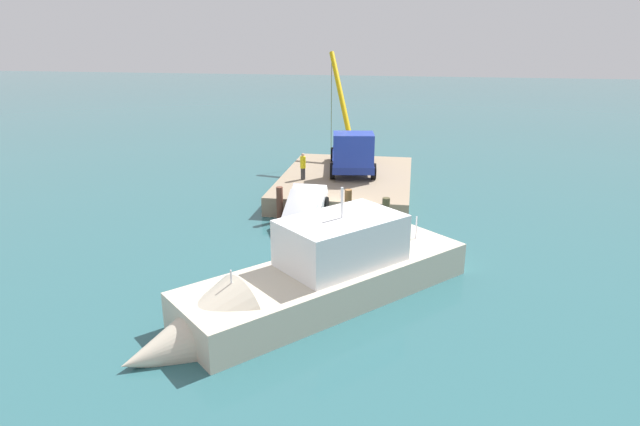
{
  "coord_description": "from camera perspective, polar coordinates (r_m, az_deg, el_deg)",
  "views": [
    {
      "loc": [
        27.11,
        4.0,
        9.97
      ],
      "look_at": [
        -0.17,
        -0.62,
        0.66
      ],
      "focal_mm": 30.74,
      "sensor_mm": 36.0,
      "label": 1
    }
  ],
  "objects": [
    {
      "name": "salvaged_car",
      "position": [
        28.31,
        -2.0,
        -0.63
      ],
      "size": [
        4.41,
        2.39,
        3.09
      ],
      "color": "silver",
      "rests_on": "ground"
    },
    {
      "name": "piling_far",
      "position": [
        29.06,
        2.94,
        0.57
      ],
      "size": [
        0.38,
        0.38,
        1.98
      ],
      "primitive_type": "cylinder",
      "color": "brown",
      "rests_on": "ground"
    },
    {
      "name": "ground",
      "position": [
        29.16,
        1.14,
        -1.41
      ],
      "size": [
        200.0,
        200.0,
        0.0
      ],
      "primitive_type": "plane",
      "color": "#2D6066"
    },
    {
      "name": "piling_end",
      "position": [
        28.89,
        6.86,
        0.0
      ],
      "size": [
        0.4,
        0.4,
        1.65
      ],
      "primitive_type": "cylinder",
      "color": "brown",
      "rests_on": "ground"
    },
    {
      "name": "moored_yacht",
      "position": [
        20.49,
        -2.94,
        -8.92
      ],
      "size": [
        12.77,
        12.19,
        5.94
      ],
      "color": "beige",
      "rests_on": "ground"
    },
    {
      "name": "dock",
      "position": [
        35.32,
        2.76,
        3.11
      ],
      "size": [
        11.57,
        8.11,
        1.11
      ],
      "primitive_type": "cube",
      "color": "gray",
      "rests_on": "ground"
    },
    {
      "name": "piling_mid",
      "position": [
        29.11,
        -0.6,
        0.24
      ],
      "size": [
        0.39,
        0.39,
        1.61
      ],
      "primitive_type": "cylinder",
      "color": "brown",
      "rests_on": "ground"
    },
    {
      "name": "dock_worker",
      "position": [
        33.91,
        -1.79,
        4.9
      ],
      "size": [
        0.34,
        0.34,
        1.66
      ],
      "color": "#373737",
      "rests_on": "dock"
    },
    {
      "name": "piling_near",
      "position": [
        29.73,
        -4.2,
        0.92
      ],
      "size": [
        0.36,
        0.36,
        1.93
      ],
      "primitive_type": "cylinder",
      "color": "brown",
      "rests_on": "ground"
    },
    {
      "name": "crane_truck",
      "position": [
        35.39,
        3.34,
        6.48
      ],
      "size": [
        10.22,
        4.39,
        7.33
      ],
      "color": "navy",
      "rests_on": "dock"
    }
  ]
}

